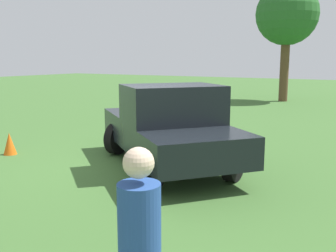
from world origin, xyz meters
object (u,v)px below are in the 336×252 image
(tree_back_right, at_px, (287,15))
(traffic_cone, at_px, (10,144))
(pickup_truck, at_px, (170,125))
(person_bystander, at_px, (140,247))

(tree_back_right, relative_size, traffic_cone, 11.68)
(pickup_truck, height_order, tree_back_right, tree_back_right)
(pickup_truck, relative_size, traffic_cone, 8.63)
(person_bystander, relative_size, tree_back_right, 0.27)
(person_bystander, bearing_deg, traffic_cone, -71.46)
(tree_back_right, height_order, traffic_cone, tree_back_right)
(traffic_cone, bearing_deg, pickup_truck, -75.37)
(person_bystander, relative_size, traffic_cone, 3.17)
(person_bystander, distance_m, traffic_cone, 7.75)
(person_bystander, bearing_deg, pickup_truck, -102.93)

